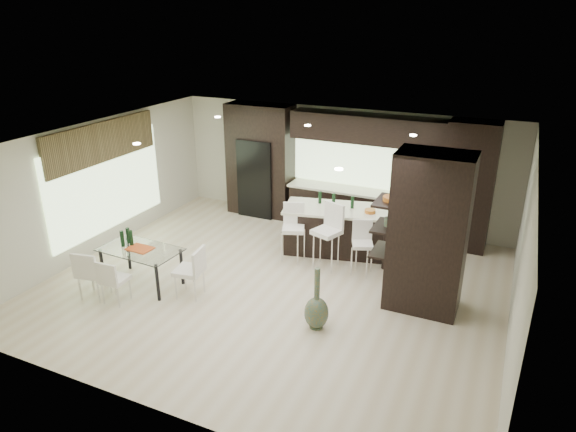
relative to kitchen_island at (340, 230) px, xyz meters
The scene contains 22 objects.
ground 2.02m from the kitchen_island, 108.25° to the right, with size 8.00×8.00×0.00m, color beige.
back_wall 1.95m from the kitchen_island, 110.61° to the left, with size 8.00×0.02×2.70m, color beige.
left_wall 5.05m from the kitchen_island, 157.99° to the right, with size 0.02×7.00×2.70m, color beige.
right_wall 3.96m from the kitchen_island, 28.86° to the right, with size 0.02×7.00×2.70m, color beige.
ceiling 2.96m from the kitchen_island, 108.25° to the right, with size 8.00×7.00×0.02m, color white.
window_left 4.95m from the kitchen_island, 160.00° to the right, with size 0.04×3.20×1.90m, color #B2D199.
window_back 1.92m from the kitchen_island, 90.54° to the left, with size 3.40×0.04×1.20m, color #B2D199.
stone_accent 5.15m from the kitchen_island, 159.88° to the right, with size 0.08×3.00×0.80m, color brown.
ceiling_spots 2.80m from the kitchen_island, 110.84° to the right, with size 4.00×3.00×0.02m, color white.
back_cabinetry 1.57m from the kitchen_island, 95.03° to the left, with size 6.80×0.68×2.70m, color black.
refrigerator 2.85m from the kitchen_island, 153.48° to the left, with size 0.90×0.68×1.90m, color black.
partition_column 2.62m from the kitchen_island, 36.43° to the right, with size 1.20×0.80×2.70m, color black.
kitchen_island is the anchor object (origin of this frame).
stool_left 1.07m from the kitchen_island, 131.26° to the right, with size 0.42×0.42×0.96m, color white.
stool_mid 0.83m from the kitchen_island, 90.00° to the right, with size 0.46×0.46×1.05m, color white.
stool_right 1.06m from the kitchen_island, 47.91° to the right, with size 0.38×0.38×0.85m, color white.
bench 0.75m from the kitchen_island, ahead, with size 1.18×0.45×0.45m, color black.
floor_vase 2.88m from the kitchen_island, 78.21° to the right, with size 0.39×0.39×1.06m, color #44513A, non-canonical shape.
dining_table 4.01m from the kitchen_island, 135.16° to the right, with size 1.46×0.82×0.70m, color white.
chair_near 4.53m from the kitchen_island, 128.91° to the right, with size 0.41×0.41×0.75m, color white.
chair_far 4.85m from the kitchen_island, 132.93° to the right, with size 0.46×0.46×0.85m, color white.
chair_end 3.35m from the kitchen_island, 122.50° to the right, with size 0.46×0.46×0.86m, color white.
Camera 1 is at (3.68, -7.47, 4.71)m, focal length 32.00 mm.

